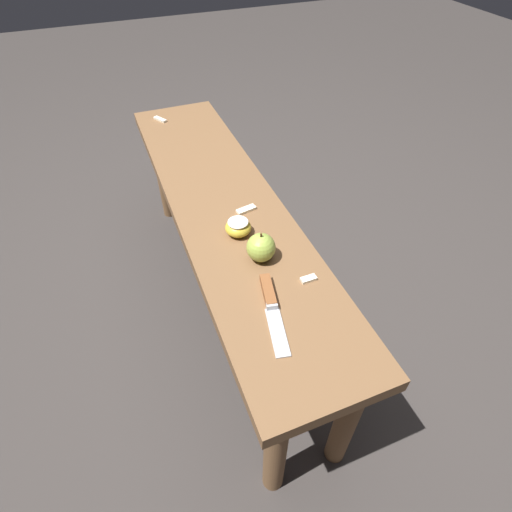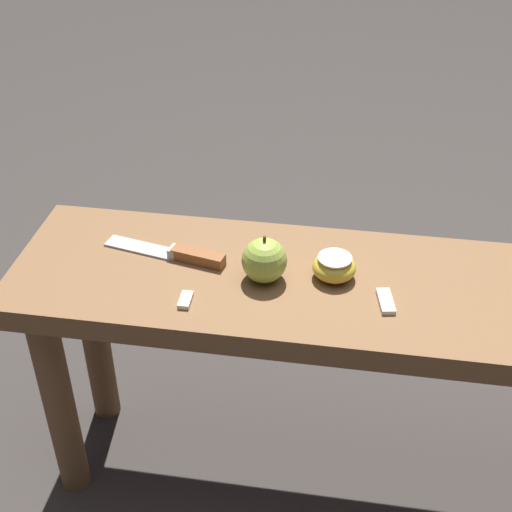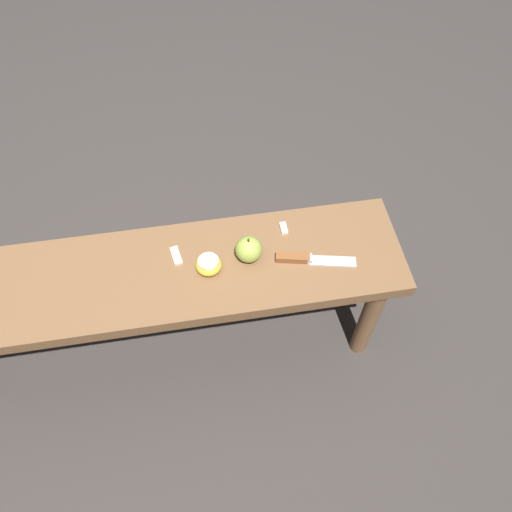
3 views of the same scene
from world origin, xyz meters
name	(u,v)px [view 1 (image 1 of 3)]	position (x,y,z in m)	size (l,w,h in m)	color
ground_plane	(231,303)	(0.00, 0.00, 0.00)	(8.00, 8.00, 0.00)	#383330
wooden_bench	(226,221)	(0.00, 0.00, 0.40)	(1.36, 0.31, 0.48)	brown
knife	(271,302)	(-0.41, 0.02, 0.49)	(0.22, 0.07, 0.02)	#B7BABF
apple_whole	(261,247)	(-0.26, -0.01, 0.52)	(0.07, 0.07, 0.08)	#9EB747
apple_cut	(238,227)	(-0.15, 0.01, 0.50)	(0.07, 0.07, 0.04)	gold
apple_slice_near_knife	(246,209)	(-0.07, -0.04, 0.48)	(0.03, 0.06, 0.01)	white
apple_slice_center	(160,119)	(0.58, 0.07, 0.48)	(0.06, 0.04, 0.01)	white
apple_slice_near_bowl	(309,279)	(-0.37, -0.09, 0.48)	(0.02, 0.04, 0.01)	white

